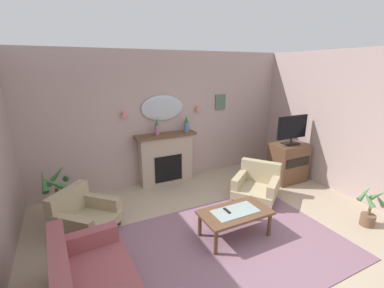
% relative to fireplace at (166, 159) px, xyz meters
% --- Properties ---
extents(floor, '(6.94, 6.80, 0.10)m').
position_rel_fireplace_xyz_m(floor, '(0.14, -2.73, -0.62)').
color(floor, tan).
rests_on(floor, ground).
extents(wall_back, '(6.94, 0.10, 2.92)m').
position_rel_fireplace_xyz_m(wall_back, '(0.14, 0.22, 0.89)').
color(wall_back, '#B29993').
rests_on(wall_back, ground).
extents(patterned_rug, '(3.20, 2.40, 0.01)m').
position_rel_fireplace_xyz_m(patterned_rug, '(0.14, -2.53, -0.56)').
color(patterned_rug, '#7F5B6B').
rests_on(patterned_rug, ground).
extents(fireplace, '(1.36, 0.36, 1.16)m').
position_rel_fireplace_xyz_m(fireplace, '(0.00, 0.00, 0.00)').
color(fireplace, tan).
rests_on(fireplace, ground).
extents(mantel_vase_centre, '(0.10, 0.10, 0.37)m').
position_rel_fireplace_xyz_m(mantel_vase_centre, '(-0.20, -0.03, 0.77)').
color(mantel_vase_centre, '#9E6084').
rests_on(mantel_vase_centre, fireplace).
extents(mantel_vase_left, '(0.12, 0.12, 0.36)m').
position_rel_fireplace_xyz_m(mantel_vase_left, '(0.50, -0.03, 0.75)').
color(mantel_vase_left, '#4C7093').
rests_on(mantel_vase_left, fireplace).
extents(wall_mirror, '(0.96, 0.06, 0.56)m').
position_rel_fireplace_xyz_m(wall_mirror, '(-0.00, 0.14, 1.14)').
color(wall_mirror, '#B2BCC6').
extents(wall_sconce_left, '(0.14, 0.14, 0.14)m').
position_rel_fireplace_xyz_m(wall_sconce_left, '(-0.85, 0.09, 1.09)').
color(wall_sconce_left, '#D17066').
extents(wall_sconce_right, '(0.14, 0.14, 0.14)m').
position_rel_fireplace_xyz_m(wall_sconce_right, '(0.85, 0.09, 1.09)').
color(wall_sconce_right, '#D17066').
extents(framed_picture, '(0.28, 0.03, 0.36)m').
position_rel_fireplace_xyz_m(framed_picture, '(1.50, 0.15, 1.18)').
color(framed_picture, '#4C6B56').
extents(coffee_table, '(1.10, 0.60, 0.45)m').
position_rel_fireplace_xyz_m(coffee_table, '(0.22, -2.37, -0.19)').
color(coffee_table, brown).
rests_on(coffee_table, ground).
extents(tv_remote, '(0.04, 0.16, 0.02)m').
position_rel_fireplace_xyz_m(tv_remote, '(0.10, -2.32, -0.12)').
color(tv_remote, black).
rests_on(tv_remote, coffee_table).
extents(armchair_beside_couch, '(1.15, 1.14, 0.71)m').
position_rel_fireplace_xyz_m(armchair_beside_couch, '(-1.89, -1.18, -0.27)').
color(armchair_beside_couch, tan).
rests_on(armchair_beside_couch, ground).
extents(armchair_near_fireplace, '(1.14, 1.13, 0.71)m').
position_rel_fireplace_xyz_m(armchair_near_fireplace, '(1.37, -1.52, -0.27)').
color(armchair_near_fireplace, tan).
rests_on(armchair_near_fireplace, ground).
extents(tv_cabinet, '(0.80, 0.57, 0.90)m').
position_rel_fireplace_xyz_m(tv_cabinet, '(2.56, -1.16, -0.12)').
color(tv_cabinet, brown).
rests_on(tv_cabinet, ground).
extents(tv_flatscreen, '(0.84, 0.24, 0.65)m').
position_rel_fireplace_xyz_m(tv_flatscreen, '(2.56, -1.19, 0.68)').
color(tv_flatscreen, black).
rests_on(tv_flatscreen, tv_cabinet).
extents(potted_plant_small_fern, '(0.35, 0.36, 0.68)m').
position_rel_fireplace_xyz_m(potted_plant_small_fern, '(2.41, -3.13, -0.26)').
color(potted_plant_small_fern, brown).
rests_on(potted_plant_small_fern, ground).
extents(potted_plant_corner_palm, '(0.49, 0.49, 0.92)m').
position_rel_fireplace_xyz_m(potted_plant_corner_palm, '(-2.23, -0.53, -0.16)').
color(potted_plant_corner_palm, silver).
rests_on(potted_plant_corner_palm, ground).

